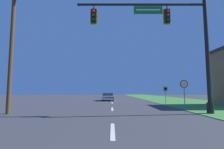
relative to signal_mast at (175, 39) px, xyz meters
name	(u,v)px	position (x,y,z in m)	size (l,w,h in m)	color
grass_verge_right	(172,100)	(6.20, 19.14, -5.02)	(10.00, 110.00, 0.04)	#428438
road_center_line	(112,103)	(-4.30, 11.14, -5.04)	(0.16, 34.80, 0.01)	silver
signal_mast	(175,39)	(0.00, 0.00, 0.00)	(9.06, 0.47, 8.29)	black
car_ahead	(107,97)	(-5.03, 16.82, -4.44)	(2.07, 4.56, 1.19)	black
stop_sign	(184,87)	(2.52, 5.03, -3.18)	(0.76, 0.07, 2.50)	gray
route_sign_post	(165,91)	(1.93, 8.94, -3.52)	(0.55, 0.06, 2.03)	gray
utility_pole_near	(11,45)	(-11.09, -0.05, -0.45)	(1.80, 0.26, 8.88)	#4C3823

